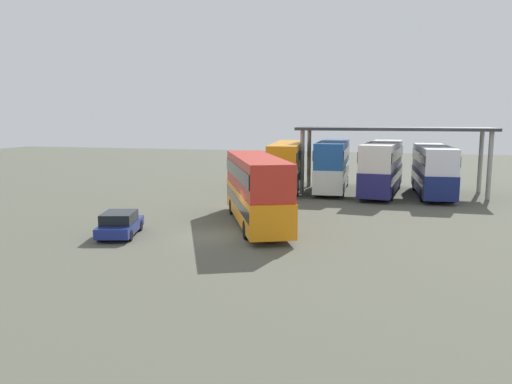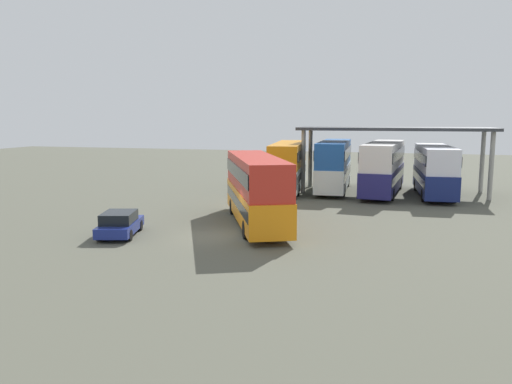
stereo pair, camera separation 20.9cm
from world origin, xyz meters
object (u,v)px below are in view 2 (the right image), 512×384
(double_decker_far_right, at_px, (383,166))
(double_decker_end_of_row, at_px, (435,169))
(double_decker_main, at_px, (256,187))
(parked_hatchback, at_px, (120,224))
(double_decker_near_canopy, at_px, (288,164))
(double_decker_mid_row, at_px, (334,164))

(double_decker_far_right, xyz_separation_m, double_decker_end_of_row, (4.09, -0.18, -0.12))
(double_decker_main, xyz_separation_m, double_decker_end_of_row, (11.09, 14.63, -0.01))
(double_decker_main, relative_size, parked_hatchback, 2.66)
(parked_hatchback, height_order, double_decker_far_right, double_decker_far_right)
(double_decker_end_of_row, bearing_deg, double_decker_far_right, 84.10)
(double_decker_near_canopy, xyz_separation_m, double_decker_mid_row, (4.00, 0.53, 0.09))
(parked_hatchback, relative_size, double_decker_far_right, 0.38)
(parked_hatchback, xyz_separation_m, double_decker_end_of_row, (17.49, 19.48, 1.60))
(double_decker_main, relative_size, double_decker_end_of_row, 1.12)
(parked_hatchback, relative_size, double_decker_near_canopy, 0.37)
(double_decker_far_right, bearing_deg, double_decker_end_of_row, -87.59)
(double_decker_mid_row, bearing_deg, double_decker_near_canopy, 95.15)
(double_decker_near_canopy, distance_m, double_decker_far_right, 8.25)
(double_decker_near_canopy, relative_size, double_decker_far_right, 1.02)
(double_decker_main, bearing_deg, double_decker_mid_row, -34.36)
(double_decker_main, distance_m, double_decker_near_canopy, 15.05)
(double_decker_near_canopy, bearing_deg, double_decker_end_of_row, -98.44)
(parked_hatchback, xyz_separation_m, double_decker_mid_row, (9.15, 20.38, 1.73))
(double_decker_main, height_order, parked_hatchback, double_decker_main)
(parked_hatchback, bearing_deg, double_decker_mid_row, -40.17)
(double_decker_mid_row, distance_m, double_decker_far_right, 4.31)
(double_decker_main, height_order, double_decker_mid_row, double_decker_mid_row)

